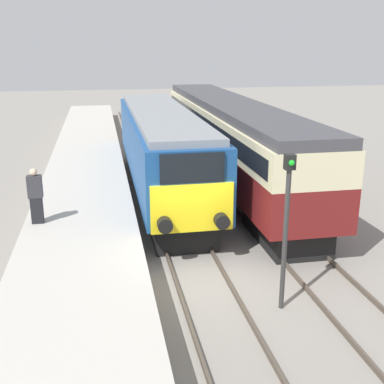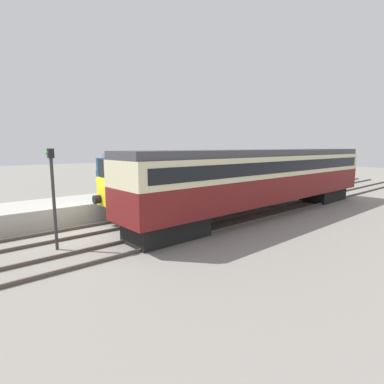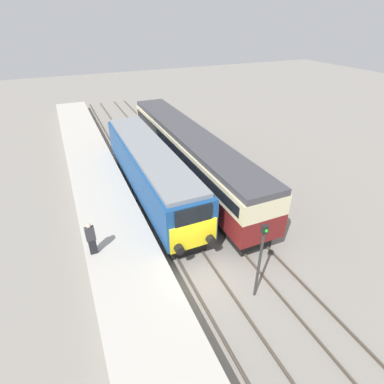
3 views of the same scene
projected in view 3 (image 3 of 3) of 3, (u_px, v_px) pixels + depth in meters
The scene contains 8 objects.
ground_plane at pixel (203, 277), 14.64m from camera, with size 120.00×120.00×0.00m, color gray.
platform_left at pixel (104, 202), 19.51m from camera, with size 3.50×50.00×1.00m.
rails_near_track at pixel (168, 220), 18.53m from camera, with size 1.51×60.00×0.14m.
rails_far_track at pixel (216, 207), 19.71m from camera, with size 1.50×60.00×0.14m.
locomotive at pixel (151, 170), 19.95m from camera, with size 2.70×14.52×3.69m.
passenger_carriage at pixel (189, 150), 22.09m from camera, with size 2.75×19.08×3.86m.
person_on_platform at pixel (91, 239), 14.20m from camera, with size 0.44×0.26×1.76m.
signal_post at pixel (260, 256), 12.50m from camera, with size 0.24×0.28×3.96m.
Camera 3 is at (-4.69, -9.31, 11.10)m, focal length 28.00 mm.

